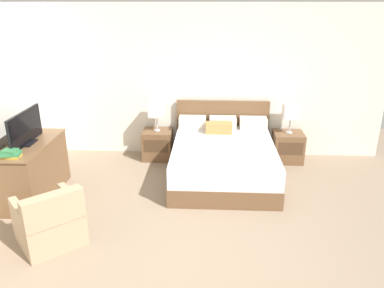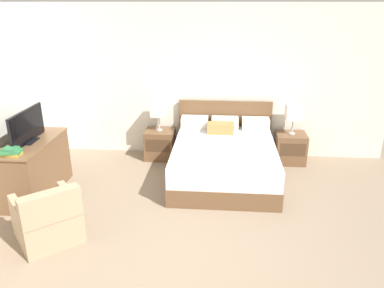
% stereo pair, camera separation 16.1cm
% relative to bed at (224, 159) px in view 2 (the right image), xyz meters
% --- Properties ---
extents(ground_plane, '(10.03, 10.03, 0.00)m').
position_rel_bed_xyz_m(ground_plane, '(-0.40, -2.32, -0.32)').
color(ground_plane, '#84705B').
extents(wall_back, '(6.64, 0.06, 2.74)m').
position_rel_bed_xyz_m(wall_back, '(-0.40, 1.06, 1.04)').
color(wall_back, silver).
rests_on(wall_back, ground).
extents(bed, '(1.70, 2.08, 1.06)m').
position_rel_bed_xyz_m(bed, '(0.00, 0.00, 0.00)').
color(bed, brown).
rests_on(bed, ground).
extents(nightstand_left, '(0.53, 0.48, 0.54)m').
position_rel_bed_xyz_m(nightstand_left, '(-1.19, 0.73, -0.06)').
color(nightstand_left, brown).
rests_on(nightstand_left, ground).
extents(nightstand_right, '(0.53, 0.48, 0.54)m').
position_rel_bed_xyz_m(nightstand_right, '(1.19, 0.73, -0.06)').
color(nightstand_right, brown).
rests_on(nightstand_right, ground).
extents(table_lamp_left, '(0.27, 0.27, 0.53)m').
position_rel_bed_xyz_m(table_lamp_left, '(-1.19, 0.73, 0.61)').
color(table_lamp_left, '#B7B7BC').
rests_on(table_lamp_left, nightstand_left).
extents(table_lamp_right, '(0.27, 0.27, 0.53)m').
position_rel_bed_xyz_m(table_lamp_right, '(1.19, 0.73, 0.61)').
color(table_lamp_right, '#B7B7BC').
rests_on(table_lamp_right, nightstand_right).
extents(dresser, '(0.57, 1.35, 0.85)m').
position_rel_bed_xyz_m(dresser, '(-2.81, -0.83, 0.11)').
color(dresser, brown).
rests_on(dresser, ground).
extents(tv, '(0.18, 0.91, 0.47)m').
position_rel_bed_xyz_m(tv, '(-2.81, -0.85, 0.75)').
color(tv, black).
rests_on(tv, dresser).
extents(book_red_cover, '(0.24, 0.15, 0.03)m').
position_rel_bed_xyz_m(book_red_cover, '(-2.81, -1.35, 0.54)').
color(book_red_cover, gold).
rests_on(book_red_cover, dresser).
extents(book_blue_cover, '(0.28, 0.21, 0.04)m').
position_rel_bed_xyz_m(book_blue_cover, '(-2.81, -1.35, 0.57)').
color(book_blue_cover, '#2D7042').
rests_on(book_blue_cover, book_red_cover).
extents(book_small_top, '(0.19, 0.16, 0.04)m').
position_rel_bed_xyz_m(book_small_top, '(-2.81, -1.35, 0.61)').
color(book_small_top, '#2D7042').
rests_on(book_small_top, book_blue_cover).
extents(armchair_by_window, '(0.97, 0.97, 0.76)m').
position_rel_bed_xyz_m(armchair_by_window, '(-2.11, -1.97, -0.04)').
color(armchair_by_window, '#9E8466').
rests_on(armchair_by_window, ground).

